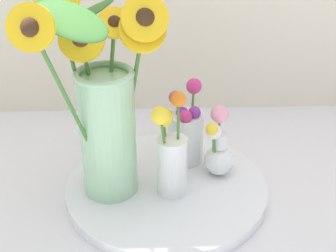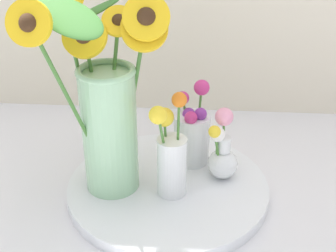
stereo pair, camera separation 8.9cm
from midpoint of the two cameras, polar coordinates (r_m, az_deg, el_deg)
ground_plane at (r=0.95m, az=0.79°, el=-9.16°), size 6.00×6.00×0.00m
serving_tray at (r=0.97m, az=2.65°, el=-7.66°), size 0.41×0.41×0.02m
mason_jar_sunflowers at (r=0.87m, az=-4.62°, el=2.23°), size 0.26×0.25×0.41m
vase_small_center at (r=0.89m, az=3.19°, el=-3.72°), size 0.07×0.08×0.21m
vase_bulb_right at (r=0.96m, az=9.26°, el=-3.24°), size 0.06×0.06×0.15m
vase_small_back at (r=1.00m, az=5.48°, el=-0.95°), size 0.08×0.08×0.18m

